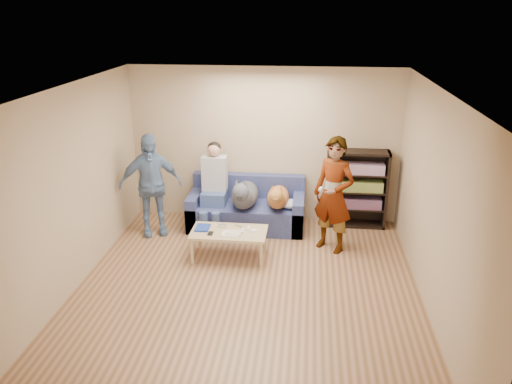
# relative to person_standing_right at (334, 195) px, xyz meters

# --- Properties ---
(ground) EXTENTS (5.00, 5.00, 0.00)m
(ground) POSITION_rel_person_standing_right_xyz_m (-1.13, -1.39, -0.88)
(ground) COLOR brown
(ground) RESTS_ON ground
(ceiling) EXTENTS (5.00, 5.00, 0.00)m
(ceiling) POSITION_rel_person_standing_right_xyz_m (-1.13, -1.39, 1.72)
(ceiling) COLOR white
(ceiling) RESTS_ON ground
(wall_back) EXTENTS (4.50, 0.00, 4.50)m
(wall_back) POSITION_rel_person_standing_right_xyz_m (-1.13, 1.11, 0.42)
(wall_back) COLOR tan
(wall_back) RESTS_ON ground
(wall_front) EXTENTS (4.50, 0.00, 4.50)m
(wall_front) POSITION_rel_person_standing_right_xyz_m (-1.13, -3.89, 0.42)
(wall_front) COLOR tan
(wall_front) RESTS_ON ground
(wall_left) EXTENTS (0.00, 5.00, 5.00)m
(wall_left) POSITION_rel_person_standing_right_xyz_m (-3.38, -1.39, 0.42)
(wall_left) COLOR tan
(wall_left) RESTS_ON ground
(wall_right) EXTENTS (0.00, 5.00, 5.00)m
(wall_right) POSITION_rel_person_standing_right_xyz_m (1.12, -1.39, 0.42)
(wall_right) COLOR tan
(wall_right) RESTS_ON ground
(blanket) EXTENTS (0.36, 0.31, 0.13)m
(blanket) POSITION_rel_person_standing_right_xyz_m (-0.65, 0.55, -0.39)
(blanket) COLOR #AFB0B4
(blanket) RESTS_ON sofa
(person_standing_right) EXTENTS (0.76, 0.70, 1.75)m
(person_standing_right) POSITION_rel_person_standing_right_xyz_m (0.00, 0.00, 0.00)
(person_standing_right) COLOR gray
(person_standing_right) RESTS_ON ground
(person_standing_left) EXTENTS (1.06, 0.75, 1.67)m
(person_standing_left) POSITION_rel_person_standing_right_xyz_m (-2.86, 0.25, -0.04)
(person_standing_left) COLOR #6881A6
(person_standing_left) RESTS_ON ground
(held_controller) EXTENTS (0.06, 0.12, 0.03)m
(held_controller) POSITION_rel_person_standing_right_xyz_m (-0.20, -0.20, 0.16)
(held_controller) COLOR silver
(held_controller) RESTS_ON person_standing_right
(notebook_blue) EXTENTS (0.20, 0.26, 0.03)m
(notebook_blue) POSITION_rel_person_standing_right_xyz_m (-1.90, -0.39, -0.44)
(notebook_blue) COLOR #1B3795
(notebook_blue) RESTS_ON coffee_table
(papers) EXTENTS (0.26, 0.20, 0.02)m
(papers) POSITION_rel_person_standing_right_xyz_m (-1.45, -0.54, -0.45)
(papers) COLOR silver
(papers) RESTS_ON coffee_table
(magazine) EXTENTS (0.22, 0.17, 0.01)m
(magazine) POSITION_rel_person_standing_right_xyz_m (-1.42, -0.52, -0.44)
(magazine) COLOR beige
(magazine) RESTS_ON coffee_table
(camera_silver) EXTENTS (0.11, 0.06, 0.05)m
(camera_silver) POSITION_rel_person_standing_right_xyz_m (-1.62, -0.32, -0.43)
(camera_silver) COLOR silver
(camera_silver) RESTS_ON coffee_table
(controller_a) EXTENTS (0.04, 0.13, 0.03)m
(controller_a) POSITION_rel_person_standing_right_xyz_m (-1.22, -0.34, -0.44)
(controller_a) COLOR white
(controller_a) RESTS_ON coffee_table
(controller_b) EXTENTS (0.09, 0.06, 0.03)m
(controller_b) POSITION_rel_person_standing_right_xyz_m (-1.14, -0.42, -0.44)
(controller_b) COLOR white
(controller_b) RESTS_ON coffee_table
(headphone_cup_a) EXTENTS (0.07, 0.07, 0.02)m
(headphone_cup_a) POSITION_rel_person_standing_right_xyz_m (-1.30, -0.46, -0.45)
(headphone_cup_a) COLOR silver
(headphone_cup_a) RESTS_ON coffee_table
(headphone_cup_b) EXTENTS (0.07, 0.07, 0.02)m
(headphone_cup_b) POSITION_rel_person_standing_right_xyz_m (-1.30, -0.38, -0.45)
(headphone_cup_b) COLOR silver
(headphone_cup_b) RESTS_ON coffee_table
(pen_orange) EXTENTS (0.13, 0.06, 0.01)m
(pen_orange) POSITION_rel_person_standing_right_xyz_m (-1.52, -0.60, -0.45)
(pen_orange) COLOR orange
(pen_orange) RESTS_ON coffee_table
(pen_black) EXTENTS (0.13, 0.08, 0.01)m
(pen_black) POSITION_rel_person_standing_right_xyz_m (-1.38, -0.26, -0.45)
(pen_black) COLOR black
(pen_black) RESTS_ON coffee_table
(wallet) EXTENTS (0.07, 0.12, 0.02)m
(wallet) POSITION_rel_person_standing_right_xyz_m (-1.75, -0.56, -0.45)
(wallet) COLOR black
(wallet) RESTS_ON coffee_table
(sofa) EXTENTS (1.90, 0.85, 0.82)m
(sofa) POSITION_rel_person_standing_right_xyz_m (-1.38, 0.71, -0.60)
(sofa) COLOR #515B93
(sofa) RESTS_ON ground
(person_seated) EXTENTS (0.40, 0.73, 1.47)m
(person_seated) POSITION_rel_person_standing_right_xyz_m (-1.91, 0.58, -0.10)
(person_seated) COLOR #3D5A86
(person_seated) RESTS_ON sofa
(dog_gray) EXTENTS (0.43, 1.26, 0.62)m
(dog_gray) POSITION_rel_person_standing_right_xyz_m (-1.39, 0.47, -0.23)
(dog_gray) COLOR #484C51
(dog_gray) RESTS_ON sofa
(dog_tan) EXTENTS (0.35, 1.14, 0.51)m
(dog_tan) POSITION_rel_person_standing_right_xyz_m (-0.86, 0.52, -0.27)
(dog_tan) COLOR #C3673B
(dog_tan) RESTS_ON sofa
(coffee_table) EXTENTS (1.10, 0.60, 0.42)m
(coffee_table) POSITION_rel_person_standing_right_xyz_m (-1.50, -0.44, -0.50)
(coffee_table) COLOR tan
(coffee_table) RESTS_ON ground
(bookshelf) EXTENTS (1.00, 0.34, 1.30)m
(bookshelf) POSITION_rel_person_standing_right_xyz_m (0.42, 0.94, -0.20)
(bookshelf) COLOR black
(bookshelf) RESTS_ON ground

